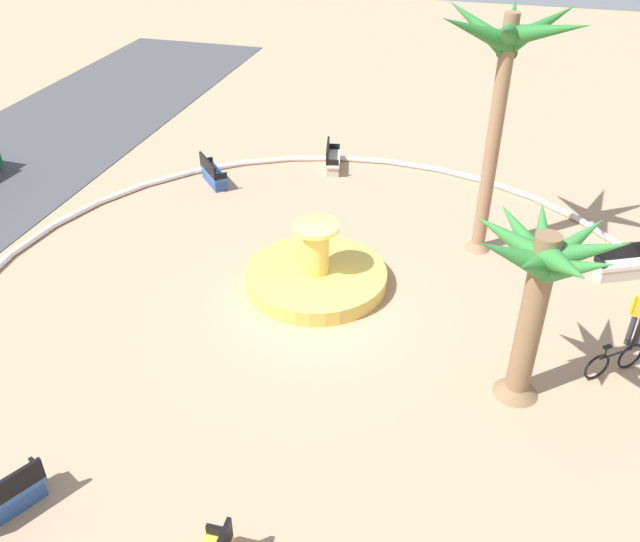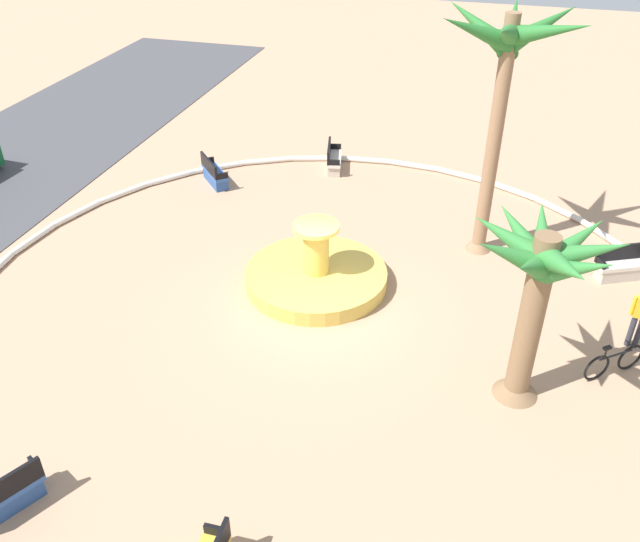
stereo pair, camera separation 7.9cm
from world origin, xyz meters
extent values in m
plane|color=tan|center=(0.00, 0.00, 0.00)|extent=(80.00, 80.00, 0.00)
torus|color=silver|center=(0.00, 0.00, 0.10)|extent=(19.70, 19.70, 0.20)
cylinder|color=gold|center=(1.12, 0.48, 0.23)|extent=(4.01, 4.01, 0.45)
cylinder|color=teal|center=(1.12, 0.48, 0.19)|extent=(3.53, 3.53, 0.34)
cylinder|color=gold|center=(1.12, 0.48, 1.13)|extent=(0.72, 0.72, 1.36)
cylinder|color=#F1C954|center=(1.12, 0.48, 1.87)|extent=(1.28, 1.28, 0.12)
cylinder|color=brown|center=(-1.90, -5.14, 2.10)|extent=(0.54, 0.54, 4.19)
cone|color=brown|center=(-1.90, -5.14, 0.25)|extent=(1.03, 1.03, 0.50)
cone|color=#337F38|center=(-1.17, -5.07, 3.84)|extent=(1.74, 0.72, 1.21)
cone|color=#337F38|center=(-1.35, -4.65, 3.85)|extent=(1.64, 1.55, 1.19)
cone|color=#337F38|center=(-1.69, -4.41, 3.91)|extent=(1.00, 1.80, 1.08)
cone|color=#337F38|center=(-2.22, -4.49, 3.84)|extent=(1.26, 1.77, 1.20)
cone|color=#337F38|center=(-2.57, -4.88, 3.83)|extent=(1.78, 1.13, 1.21)
cone|color=#337F38|center=(-2.61, -5.45, 3.97)|extent=(1.79, 1.19, 0.99)
cone|color=#337F38|center=(-2.27, -5.72, 3.77)|extent=(1.38, 1.71, 1.32)
cone|color=#337F38|center=(-1.84, -5.90, 3.92)|extent=(0.68, 1.75, 1.06)
cone|color=#337F38|center=(-1.40, -5.68, 3.84)|extent=(1.56, 1.63, 1.20)
cylinder|color=#8E6B4C|center=(4.33, -3.80, 3.49)|extent=(0.41, 0.41, 6.98)
cone|color=#8E6B4C|center=(4.33, -3.80, 0.25)|extent=(0.78, 0.78, 0.50)
cone|color=#28702D|center=(5.26, -3.81, 6.47)|extent=(2.14, 0.58, 1.52)
cone|color=#28702D|center=(4.78, -2.95, 6.52)|extent=(1.51, 2.17, 1.42)
cone|color=#28702D|center=(3.78, -2.97, 6.60)|extent=(1.69, 2.13, 1.28)
cone|color=#28702D|center=(3.31, -3.70, 6.70)|extent=(2.24, 0.76, 1.10)
cone|color=#28702D|center=(3.89, -4.72, 6.69)|extent=(1.45, 2.23, 1.12)
cone|color=#28702D|center=(4.93, -4.58, 6.58)|extent=(1.78, 2.07, 1.33)
cube|color=black|center=(-7.50, -0.19, 0.59)|extent=(0.09, 0.45, 0.24)
cube|color=#335BA8|center=(-7.80, 4.07, 0.45)|extent=(1.65, 1.18, 0.12)
cube|color=black|center=(-7.89, 3.88, 0.75)|extent=(1.46, 0.81, 0.50)
cube|color=#2B4E8F|center=(-7.80, 4.07, 0.20)|extent=(1.52, 1.09, 0.39)
cube|color=black|center=(-7.13, 3.72, 0.59)|extent=(0.28, 0.44, 0.24)
cube|color=beige|center=(3.81, -7.89, 0.45)|extent=(1.15, 1.66, 0.12)
cube|color=black|center=(3.99, -7.80, 0.75)|extent=(0.77, 1.48, 0.50)
cube|color=#B6ADA0|center=(3.81, -7.89, 0.20)|extent=(1.05, 1.53, 0.39)
cube|color=black|center=(3.48, -7.21, 0.59)|extent=(0.44, 0.27, 0.24)
cube|color=#335BA8|center=(6.36, 5.80, 0.45)|extent=(1.52, 1.45, 0.12)
cube|color=black|center=(6.22, 5.96, 0.75)|extent=(1.24, 1.14, 0.50)
cube|color=#2B4E8F|center=(6.36, 5.80, 0.20)|extent=(1.40, 1.33, 0.39)
cube|color=black|center=(6.91, 6.31, 0.59)|extent=(0.36, 0.39, 0.24)
cube|color=black|center=(5.80, 5.30, 0.59)|extent=(0.36, 0.39, 0.24)
cube|color=beige|center=(8.72, 1.95, 0.45)|extent=(1.67, 0.84, 0.12)
cube|color=black|center=(8.68, 2.15, 0.75)|extent=(1.58, 0.43, 0.50)
cube|color=#B6ADA0|center=(8.72, 1.95, 0.20)|extent=(1.54, 0.77, 0.39)
cube|color=black|center=(9.45, 2.11, 0.59)|extent=(0.18, 0.46, 0.24)
cube|color=black|center=(7.99, 1.79, 0.59)|extent=(0.18, 0.46, 0.24)
torus|color=black|center=(-0.30, -7.70, 0.36)|extent=(0.49, 0.60, 0.72)
torus|color=black|center=(-0.91, -6.91, 0.36)|extent=(0.49, 0.60, 0.72)
cylinder|color=black|center=(-0.61, -7.30, 0.59)|extent=(0.62, 0.78, 0.05)
cylinder|color=black|center=(-0.82, -7.03, 0.74)|extent=(0.04, 0.04, 0.30)
cube|color=black|center=(-0.82, -7.03, 0.91)|extent=(0.20, 0.22, 0.06)
cylinder|color=black|center=(-0.33, -7.66, 0.73)|extent=(0.37, 0.29, 0.03)
cylinder|color=#33333D|center=(0.65, -7.97, 0.45)|extent=(0.14, 0.14, 0.90)
cylinder|color=#33333D|center=(0.66, -7.79, 0.45)|extent=(0.14, 0.14, 0.90)
cylinder|color=yellow|center=(0.67, -7.66, 1.18)|extent=(0.09, 0.09, 0.53)
camera|label=1|loc=(-14.01, -3.84, 10.84)|focal=37.65mm
camera|label=2|loc=(-13.99, -3.92, 10.84)|focal=37.65mm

